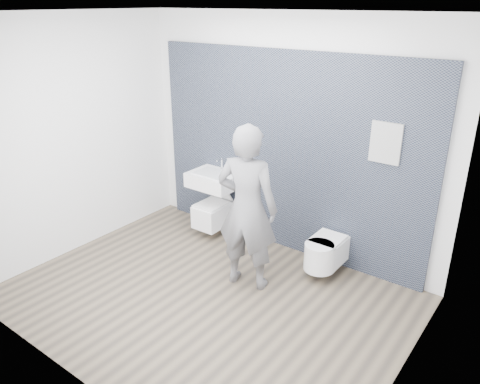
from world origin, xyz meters
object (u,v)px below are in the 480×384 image
Objects in this scene: washbasin at (214,180)px; toilet_square at (214,213)px; toilet_rounded at (324,253)px; visitor at (247,208)px.

toilet_square is (0.00, -0.02, -0.46)m from washbasin.
toilet_square is at bearing -90.00° from washbasin.
washbasin reaches higher than toilet_rounded.
visitor is (1.05, -0.72, 0.14)m from washbasin.
visitor reaches higher than toilet_rounded.
washbasin is 0.46m from toilet_square.
visitor is (-0.59, -0.66, 0.62)m from toilet_rounded.
washbasin is 1.06× the size of toilet_rounded.
toilet_square is 1.65m from toilet_rounded.
washbasin is 0.35× the size of visitor.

